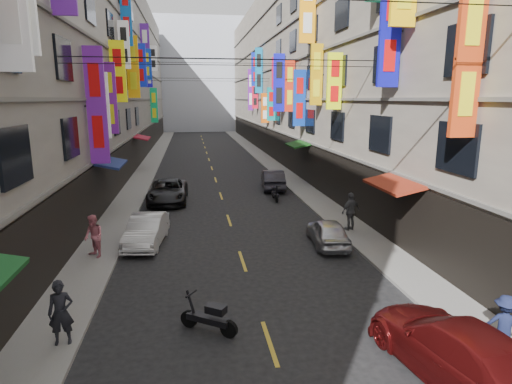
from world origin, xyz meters
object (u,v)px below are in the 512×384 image
object	(u,v)px
car_left_mid	(147,230)
pedestrian_lfar	(94,236)
pedestrian_rnear	(504,325)
pedestrian_rfar	(351,211)
car_right_near	(457,350)
car_right_mid	(328,232)
pedestrian_lnear	(61,313)
car_left_far	(168,191)
scooter_far_right	(275,193)
car_right_far	(273,180)
scooter_crossing	(209,318)

from	to	relation	value
car_left_mid	pedestrian_lfar	world-z (taller)	pedestrian_lfar
pedestrian_rnear	pedestrian_rfar	distance (m)	10.54
pedestrian_lfar	pedestrian_rnear	distance (m)	14.43
pedestrian_lfar	car_right_near	bearing A→B (deg)	7.02
car_right_mid	pedestrian_lnear	xyz separation A→B (m)	(-9.40, -6.72, 0.38)
car_left_far	pedestrian_lnear	xyz separation A→B (m)	(-1.97, -16.11, 0.29)
scooter_far_right	pedestrian_rnear	size ratio (longest dim) A/B	1.16
car_right_far	pedestrian_rfar	world-z (taller)	pedestrian_rfar
scooter_crossing	car_right_near	world-z (taller)	car_right_near
car_left_mid	car_left_far	xyz separation A→B (m)	(0.57, 8.07, 0.04)
car_right_mid	pedestrian_rfar	distance (m)	2.42
pedestrian_rfar	car_right_near	bearing A→B (deg)	59.01
scooter_far_right	car_right_mid	size ratio (longest dim) A/B	0.50
pedestrian_lnear	pedestrian_rnear	world-z (taller)	pedestrian_lnear
car_left_mid	pedestrian_lnear	bearing A→B (deg)	-93.30
car_right_far	pedestrian_rfar	size ratio (longest dim) A/B	2.27
car_right_near	pedestrian_lnear	distance (m)	9.80
car_right_mid	pedestrian_lfar	xyz separation A→B (m)	(-9.91, -0.28, 0.39)
car_left_far	pedestrian_rnear	xyz separation A→B (m)	(9.11, -18.26, 0.19)
scooter_far_right	car_left_mid	xyz separation A→B (m)	(-7.38, -7.59, 0.22)
car_right_near	car_right_far	bearing A→B (deg)	-98.49
car_right_far	pedestrian_lfar	xyz separation A→B (m)	(-9.80, -12.63, 0.29)
scooter_crossing	car_right_far	distance (m)	19.69
scooter_crossing	pedestrian_lnear	world-z (taller)	pedestrian_lnear
scooter_far_right	car_right_mid	xyz separation A→B (m)	(0.62, -8.91, 0.17)
car_right_near	car_right_far	world-z (taller)	car_right_near
pedestrian_rnear	pedestrian_lfar	bearing A→B (deg)	-0.93
car_right_near	pedestrian_rnear	size ratio (longest dim) A/B	3.28
scooter_crossing	scooter_far_right	bearing A→B (deg)	16.17
pedestrian_lnear	pedestrian_lfar	bearing A→B (deg)	88.33
car_right_mid	pedestrian_rnear	world-z (taller)	pedestrian_rnear
pedestrian_lnear	pedestrian_rnear	bearing A→B (deg)	-17.16
car_right_mid	pedestrian_rnear	bearing A→B (deg)	105.38
pedestrian_lfar	pedestrian_rfar	xyz separation A→B (m)	(11.60, 1.96, 0.06)
car_left_mid	pedestrian_rfar	bearing A→B (deg)	8.70
car_left_mid	car_right_mid	size ratio (longest dim) A/B	1.13
car_left_far	pedestrian_rfar	distance (m)	11.95
pedestrian_lnear	car_left_mid	bearing A→B (deg)	73.91
scooter_far_right	scooter_crossing	bearing A→B (deg)	74.70
scooter_far_right	pedestrian_rfar	distance (m)	7.62
pedestrian_lfar	pedestrian_rnear	xyz separation A→B (m)	(11.60, -8.58, -0.10)
car_left_mid	car_left_far	bearing A→B (deg)	92.53
pedestrian_lnear	pedestrian_rfar	xyz separation A→B (m)	(11.09, 8.39, 0.07)
car_left_mid	car_left_far	world-z (taller)	car_left_far
car_left_far	car_right_far	bearing A→B (deg)	23.71
scooter_far_right	car_left_mid	world-z (taller)	car_left_mid
car_left_mid	car_right_mid	distance (m)	8.11
pedestrian_lnear	pedestrian_rnear	xyz separation A→B (m)	(11.08, -2.15, -0.10)
car_right_far	pedestrian_lfar	world-z (taller)	pedestrian_lfar
car_left_mid	car_right_near	xyz separation A→B (m)	(8.00, -10.80, 0.07)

